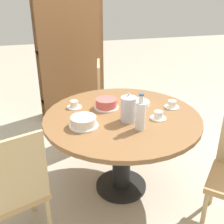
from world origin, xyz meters
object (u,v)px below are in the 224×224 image
Objects in this scene: cake_second at (106,104)px; cup_a at (172,105)px; chair_a at (110,100)px; cup_c at (74,105)px; coffee_pot at (129,108)px; water_bottle at (141,115)px; bookshelf at (70,49)px; chair_b at (14,189)px; cup_b at (158,116)px; cake_main at (84,122)px.

cake_second is 0.58m from cup_a.
chair_a reaches higher than cup_c.
coffee_pot is 0.84× the size of water_bottle.
cup_c is (-0.14, -1.40, -0.19)m from bookshelf.
water_bottle reaches higher than chair_a.
bookshelf is at bearing -127.70° from chair_b.
water_bottle is 2.19× the size of cup_b.
water_bottle is at bearing -50.56° from cup_c.
chair_b is 0.88m from cup_c.
bookshelf reaches higher than cake_second.
bookshelf reaches higher than cup_a.
coffee_pot is at bearing 177.99° from chair_b.
cake_second reaches higher than cup_b.
chair_b is 1.45m from cup_a.
cup_a and cup_b have the same top height.
chair_a reaches higher than cup_b.
bookshelf is 1.50m from cake_second.
chair_b is 0.48× the size of bookshelf.
water_bottle reaches higher than coffee_pot.
coffee_pot is 1.84× the size of cup_c.
chair_b is at bearing -161.89° from coffee_pot.
chair_b is 7.15× the size of cup_b.
cup_a is at bearing 11.00° from cake_main.
cup_b is (0.20, 0.13, -0.09)m from water_bottle.
chair_a is 7.15× the size of cup_b.
cake_main is at bearing 86.25° from bookshelf.
water_bottle is at bearing -171.21° from chair_a.
cake_main is (-0.36, -0.01, -0.07)m from coffee_pot.
cup_a is (0.45, 0.15, -0.08)m from coffee_pot.
coffee_pot is (0.24, -1.77, -0.11)m from bookshelf.
water_bottle reaches higher than chair_b.
bookshelf is 1.87m from cup_b.
coffee_pot is at bearing -161.50° from cup_a.
cup_c is (-0.38, 0.36, -0.08)m from coffee_pot.
chair_a is at bearing -147.06° from chair_b.
cake_main is at bearing -172.01° from chair_b.
water_bottle is at bearing 98.51° from bookshelf.
cup_b is at bearing -1.69° from cake_main.
water_bottle is 2.19× the size of cup_a.
cake_second reaches higher than cup_c.
cake_second is at bearing -163.80° from chair_b.
water_bottle is at bearing 168.23° from chair_b.
chair_a is 1.00m from cup_a.
cup_b is (0.36, -0.31, -0.02)m from cake_second.
cup_b and cup_c have the same top height.
cake_second is at bearing 109.50° from water_bottle.
cup_a is at bearing -147.35° from chair_a.
water_bottle is (0.29, -1.92, -0.10)m from bookshelf.
coffee_pot is 0.53m from cup_c.
cup_a is 1.00× the size of cup_b.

